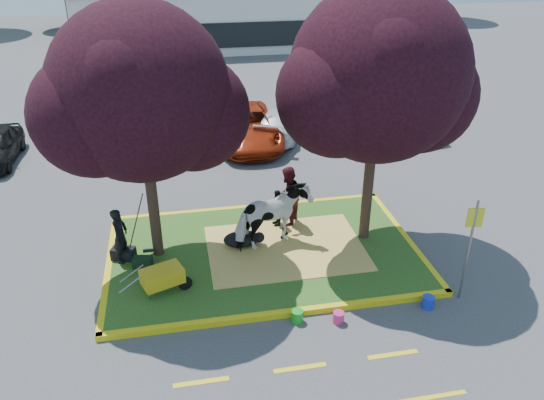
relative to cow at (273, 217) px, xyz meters
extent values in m
plane|color=#424244|center=(-0.28, -0.22, -1.03)|extent=(90.00, 90.00, 0.00)
cube|color=#244E18|center=(-0.28, -0.22, -0.95)|extent=(8.00, 5.00, 0.15)
cube|color=yellow|center=(-0.28, -2.80, -0.95)|extent=(8.30, 0.16, 0.15)
cube|color=yellow|center=(-0.28, 2.36, -0.95)|extent=(8.30, 0.16, 0.15)
cube|color=yellow|center=(-4.36, -0.22, -0.95)|extent=(0.16, 5.30, 0.15)
cube|color=yellow|center=(3.80, -0.22, -0.95)|extent=(0.16, 5.30, 0.15)
cube|color=#EAC960|center=(0.32, -0.22, -0.87)|extent=(4.20, 3.00, 0.01)
cylinder|color=black|center=(-3.08, 0.18, 0.89)|extent=(0.28, 0.28, 3.53)
sphere|color=black|center=(-3.08, 0.18, 3.53)|extent=(4.20, 4.20, 4.20)
sphere|color=black|center=(-1.93, 0.38, 2.90)|extent=(2.86, 2.86, 2.86)
sphere|color=black|center=(-4.13, -0.12, 3.15)|extent=(2.86, 2.86, 2.86)
cylinder|color=black|center=(2.62, -0.02, 0.97)|extent=(0.28, 0.28, 3.70)
sphere|color=black|center=(2.62, -0.02, 3.74)|extent=(4.40, 4.40, 4.40)
sphere|color=black|center=(3.83, 0.18, 3.08)|extent=(2.99, 2.99, 2.99)
sphere|color=black|center=(1.52, -0.32, 3.35)|extent=(2.99, 2.99, 2.99)
cube|color=yellow|center=(-2.28, -4.42, -1.02)|extent=(1.10, 0.12, 0.01)
cube|color=yellow|center=(-0.28, -4.42, -1.02)|extent=(1.10, 0.12, 0.01)
cube|color=yellow|center=(1.72, -4.42, -1.02)|extent=(1.10, 0.12, 0.01)
cube|color=silver|center=(1.72, 27.78, 0.97)|extent=(20.00, 8.00, 4.00)
cube|color=black|center=(1.72, 23.73, 0.37)|extent=(19.00, 0.10, 1.60)
cylinder|color=black|center=(-10.28, 36.78, 0.93)|extent=(0.44, 0.44, 3.92)
cylinder|color=black|center=(-2.28, 38.28, 0.51)|extent=(0.44, 0.44, 3.08)
cylinder|color=black|center=(5.72, 37.28, 0.79)|extent=(0.44, 0.44, 3.64)
imported|color=white|center=(0.00, 0.00, 0.00)|extent=(2.28, 1.69, 1.75)
ellipsoid|color=black|center=(-0.84, 0.12, -0.66)|extent=(1.14, 0.93, 0.43)
imported|color=black|center=(-3.98, 0.02, -0.13)|extent=(0.52, 0.64, 1.50)
imported|color=#48141A|center=(0.65, 1.09, 0.01)|extent=(1.01, 1.08, 1.78)
imported|color=black|center=(0.34, 1.07, -0.31)|extent=(0.36, 0.69, 1.13)
cylinder|color=black|center=(-2.44, -1.55, -0.71)|extent=(0.34, 0.18, 0.34)
cylinder|color=slate|center=(-3.29, -1.76, -0.75)|extent=(0.04, 0.04, 0.25)
cylinder|color=slate|center=(-3.29, -1.34, -0.75)|extent=(0.04, 0.04, 0.25)
cube|color=gold|center=(-2.96, -1.55, -0.42)|extent=(1.09, 0.87, 0.38)
cylinder|color=slate|center=(-3.67, -1.76, -0.40)|extent=(0.59, 0.26, 0.32)
cylinder|color=slate|center=(-3.67, -1.34, -0.40)|extent=(0.59, 0.26, 0.32)
cube|color=black|center=(-3.98, 0.10, -0.72)|extent=(0.68, 0.51, 0.31)
cube|color=black|center=(-3.48, -0.37, -0.75)|extent=(0.53, 0.38, 0.26)
cylinder|color=slate|center=(4.02, -2.92, 0.29)|extent=(0.06, 0.06, 2.64)
cube|color=yellow|center=(4.02, -2.92, 1.19)|extent=(0.37, 0.09, 0.48)
cylinder|color=#189C1F|center=(-0.01, -3.02, -0.88)|extent=(0.34, 0.34, 0.29)
cylinder|color=#CA2D70|center=(0.89, -3.22, -0.89)|extent=(0.29, 0.29, 0.27)
cylinder|color=#1933C9|center=(3.11, -3.11, -0.88)|extent=(0.32, 0.32, 0.30)
imported|color=#9B9DA2|center=(-4.42, 8.88, -0.31)|extent=(2.80, 4.62, 1.44)
imported|color=#A1290D|center=(0.47, 8.10, -0.31)|extent=(2.44, 5.18, 1.43)
imported|color=white|center=(1.97, 8.51, -0.43)|extent=(3.11, 4.43, 1.19)
imported|color=slate|center=(7.41, 7.90, -0.41)|extent=(2.00, 3.91, 1.23)
camera|label=1|loc=(-2.33, -12.10, 7.01)|focal=35.00mm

